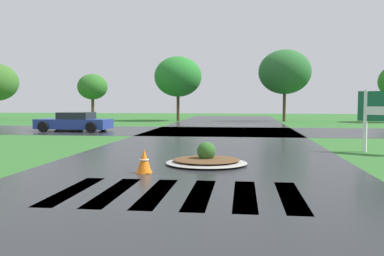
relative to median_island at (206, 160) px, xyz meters
The scene contains 8 objects.
asphalt_roadway 0.38m from the median_island, 130.40° to the left, with size 9.13×80.00×0.01m, color #232628.
asphalt_cross_road 13.60m from the median_island, 90.98° to the left, with size 90.00×8.22×0.01m, color #232628.
crosswalk_stripes 3.94m from the median_island, 93.40° to the right, with size 4.95×2.88×0.01m.
median_island is the anchor object (origin of this frame).
car_dark_suv 15.62m from the median_island, 126.56° to the left, with size 4.58×2.27×1.18m.
drainage_pipe_stack 15.56m from the median_island, 127.66° to the left, with size 1.59×0.75×0.71m.
traffic_cone 2.22m from the median_island, 132.42° to the right, with size 0.41×0.41×0.64m.
background_treeline 27.16m from the median_island, 98.02° to the left, with size 41.52×5.36×6.54m.
Camera 1 is at (1.30, -2.54, 1.89)m, focal length 39.24 mm.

